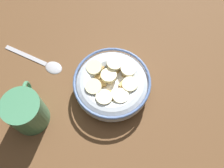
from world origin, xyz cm
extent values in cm
cube|color=brown|center=(0.00, 0.00, -1.00)|extent=(121.42, 121.42, 2.00)
cylinder|color=#B2BCC6|center=(0.00, 0.00, 0.30)|extent=(8.99, 8.99, 0.60)
torus|color=#B2BCC6|center=(0.00, 0.00, 2.31)|extent=(16.35, 16.35, 4.62)
torus|color=#4C6699|center=(0.00, 0.00, 4.32)|extent=(16.46, 16.46, 0.60)
cylinder|color=white|center=(0.00, 0.00, 2.84)|extent=(13.58, 13.58, 0.40)
cube|color=#AD7F42|center=(-2.94, 4.58, 3.45)|extent=(1.98, 1.99, 0.75)
cube|color=tan|center=(0.51, 5.35, 3.38)|extent=(2.24, 2.23, 0.86)
cube|color=tan|center=(-3.86, -2.67, 3.34)|extent=(2.21, 2.23, 0.87)
cube|color=tan|center=(-2.29, 1.23, 3.36)|extent=(1.98, 1.94, 0.83)
cube|color=tan|center=(1.94, 2.91, 3.30)|extent=(1.88, 1.86, 0.75)
cube|color=#B78947|center=(3.67, 2.39, 3.59)|extent=(2.22, 2.22, 0.73)
cube|color=tan|center=(0.28, -5.07, 3.34)|extent=(2.25, 2.25, 0.75)
cube|color=#AD7F42|center=(-1.29, 4.47, 3.30)|extent=(2.23, 2.23, 0.73)
cube|color=tan|center=(1.12, 0.74, 3.59)|extent=(1.91, 1.97, 0.90)
cube|color=#B78947|center=(-2.28, -2.03, 3.55)|extent=(2.00, 1.98, 0.77)
cube|color=tan|center=(-4.44, 1.18, 3.44)|extent=(2.07, 2.12, 0.94)
cube|color=tan|center=(2.03, -3.23, 3.35)|extent=(2.11, 2.08, 0.82)
cube|color=tan|center=(-0.63, -2.37, 3.47)|extent=(2.24, 2.24, 0.71)
cube|color=tan|center=(-4.44, -0.32, 3.47)|extent=(2.27, 2.27, 0.82)
cube|color=tan|center=(2.84, 0.17, 3.47)|extent=(2.25, 2.26, 0.81)
cube|color=tan|center=(3.24, -1.26, 3.51)|extent=(2.25, 2.26, 0.86)
cube|color=#B78947|center=(-1.54, -4.36, 3.52)|extent=(2.14, 2.12, 0.83)
cube|color=tan|center=(-0.49, 2.20, 3.52)|extent=(1.86, 1.82, 0.83)
cube|color=#B78947|center=(4.05, -2.48, 3.58)|extent=(1.90, 1.90, 0.72)
cube|color=tan|center=(5.81, -0.08, 3.31)|extent=(2.15, 2.14, 0.80)
cylinder|color=beige|center=(-0.99, -3.70, 4.39)|extent=(4.54, 4.60, 1.29)
cylinder|color=#F4EABC|center=(4.06, -0.86, 4.67)|extent=(4.84, 4.85, 1.22)
cylinder|color=beige|center=(3.51, 3.55, 4.54)|extent=(4.21, 4.20, 1.45)
cylinder|color=beige|center=(-3.49, 1.93, 4.48)|extent=(4.34, 4.33, 1.36)
cylinder|color=#F9EFC6|center=(2.65, -3.73, 4.45)|extent=(4.84, 4.82, 1.19)
cylinder|color=#F4EABC|center=(-3.40, -1.49, 4.24)|extent=(4.67, 4.63, 1.24)
cylinder|color=beige|center=(-1.08, 3.93, 4.72)|extent=(4.73, 4.68, 1.28)
cylinder|color=beige|center=(1.39, 0.60, 4.38)|extent=(4.66, 4.62, 1.42)
ellipsoid|color=#A5A5AD|center=(6.53, 13.18, 0.40)|extent=(4.78, 5.12, 0.80)
cube|color=#A5A5AD|center=(10.37, 19.85, 0.18)|extent=(6.50, 10.28, 0.36)
cylinder|color=#3F7F59|center=(-5.31, 17.52, 4.24)|extent=(7.63, 7.63, 8.49)
torus|color=#3F7F59|center=(-1.50, 17.52, 4.24)|extent=(5.55, 0.80, 5.55)
camera|label=1|loc=(-21.76, 1.71, 52.06)|focal=40.27mm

